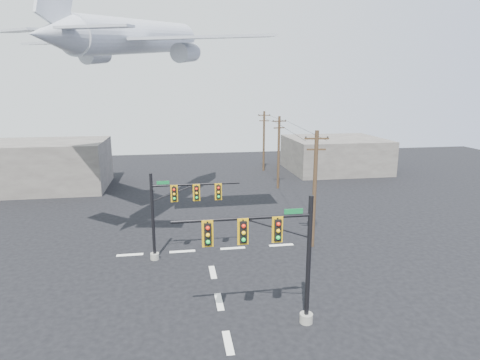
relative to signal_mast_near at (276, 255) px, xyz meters
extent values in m
plane|color=black|center=(-2.66, -1.03, -4.10)|extent=(120.00, 120.00, 0.00)
cube|color=silver|center=(-2.66, -1.03, -4.09)|extent=(0.40, 2.00, 0.01)
cube|color=silver|center=(-2.66, 2.97, -4.09)|extent=(0.40, 2.00, 0.01)
cube|color=silver|center=(-2.66, 6.97, -4.09)|extent=(0.40, 2.00, 0.01)
cube|color=silver|center=(-8.66, 10.97, -4.09)|extent=(2.00, 0.40, 0.01)
cube|color=silver|center=(-4.66, 10.97, -4.09)|extent=(2.00, 0.40, 0.01)
cube|color=silver|center=(-0.66, 10.97, -4.09)|extent=(2.00, 0.40, 0.01)
cube|color=silver|center=(3.34, 10.97, -4.09)|extent=(2.00, 0.40, 0.01)
cylinder|color=gray|center=(1.80, 0.07, -3.84)|extent=(0.72, 0.72, 0.51)
cylinder|color=black|center=(1.80, 0.07, -0.49)|extent=(0.25, 0.25, 7.21)
cylinder|color=black|center=(-1.75, 0.07, 2.08)|extent=(7.09, 0.16, 0.16)
cylinder|color=black|center=(0.03, 0.07, 1.47)|extent=(3.75, 0.08, 0.08)
cube|color=black|center=(0.03, -0.09, 1.43)|extent=(0.35, 0.31, 1.13)
cube|color=#D89D0C|center=(0.03, -0.07, 1.43)|extent=(0.57, 0.04, 1.39)
sphere|color=red|center=(0.03, -0.26, 1.79)|extent=(0.21, 0.21, 0.21)
sphere|color=#FFB80D|center=(0.03, -0.26, 1.43)|extent=(0.21, 0.21, 0.21)
sphere|color=#0DD13E|center=(0.03, -0.26, 1.07)|extent=(0.21, 0.21, 0.21)
cube|color=black|center=(-1.75, -0.09, 1.43)|extent=(0.35, 0.31, 1.13)
cube|color=#D89D0C|center=(-1.75, -0.07, 1.43)|extent=(0.57, 0.04, 1.39)
sphere|color=red|center=(-1.75, -0.26, 1.79)|extent=(0.21, 0.21, 0.21)
sphere|color=#FFB80D|center=(-1.75, -0.26, 1.43)|extent=(0.21, 0.21, 0.21)
sphere|color=#0DD13E|center=(-1.75, -0.26, 1.07)|extent=(0.21, 0.21, 0.21)
cube|color=black|center=(-3.52, -0.09, 1.43)|extent=(0.35, 0.31, 1.13)
cube|color=#D89D0C|center=(-3.52, -0.07, 1.43)|extent=(0.57, 0.04, 1.39)
sphere|color=red|center=(-3.52, -0.26, 1.79)|extent=(0.21, 0.21, 0.21)
sphere|color=#FFB80D|center=(-3.52, -0.26, 1.43)|extent=(0.21, 0.21, 0.21)
sphere|color=#0DD13E|center=(-3.52, -0.26, 1.07)|extent=(0.21, 0.21, 0.21)
cube|color=#0E622C|center=(0.87, 0.00, 2.34)|extent=(0.98, 0.04, 0.27)
cylinder|color=gray|center=(-6.73, 9.85, -3.86)|extent=(0.66, 0.66, 0.47)
cylinder|color=black|center=(-6.73, 9.85, -0.80)|extent=(0.23, 0.23, 6.59)
cylinder|color=black|center=(-3.51, 9.85, 1.56)|extent=(6.43, 0.15, 0.15)
cylinder|color=black|center=(-5.12, 9.85, 0.99)|extent=(3.41, 0.08, 0.08)
cube|color=black|center=(-5.12, 9.71, 0.96)|extent=(0.32, 0.28, 1.04)
cube|color=#D89D0C|center=(-5.12, 9.73, 0.96)|extent=(0.52, 0.04, 1.27)
sphere|color=red|center=(-5.12, 9.55, 1.29)|extent=(0.19, 0.19, 0.19)
sphere|color=#FFB80D|center=(-5.12, 9.55, 0.96)|extent=(0.19, 0.19, 0.19)
sphere|color=#0DD13E|center=(-5.12, 9.55, 0.63)|extent=(0.19, 0.19, 0.19)
cube|color=black|center=(-3.51, 9.71, 0.96)|extent=(0.32, 0.28, 1.04)
cube|color=#D89D0C|center=(-3.51, 9.73, 0.96)|extent=(0.52, 0.04, 1.27)
sphere|color=red|center=(-3.51, 9.55, 1.29)|extent=(0.19, 0.19, 0.19)
sphere|color=#FFB80D|center=(-3.51, 9.55, 0.96)|extent=(0.19, 0.19, 0.19)
sphere|color=#0DD13E|center=(-3.51, 9.55, 0.63)|extent=(0.19, 0.19, 0.19)
cube|color=black|center=(-1.90, 9.71, 0.96)|extent=(0.32, 0.28, 1.04)
cube|color=#D89D0C|center=(-1.90, 9.73, 0.96)|extent=(0.52, 0.04, 1.27)
sphere|color=red|center=(-1.90, 9.55, 1.29)|extent=(0.19, 0.19, 0.19)
sphere|color=#FFB80D|center=(-1.90, 9.55, 0.96)|extent=(0.19, 0.19, 0.19)
sphere|color=#0DD13E|center=(-1.90, 9.55, 0.63)|extent=(0.19, 0.19, 0.19)
cube|color=#0E622C|center=(-5.88, 9.79, 1.79)|extent=(0.89, 0.04, 0.24)
cylinder|color=#432F1D|center=(5.76, 10.35, 0.59)|extent=(0.31, 0.31, 9.38)
cube|color=#432F1D|center=(5.76, 10.35, 4.66)|extent=(1.88, 0.38, 0.13)
cube|color=#432F1D|center=(5.76, 10.35, 3.82)|extent=(1.46, 0.32, 0.13)
cylinder|color=black|center=(4.93, 10.47, 4.76)|extent=(0.10, 0.10, 0.13)
cylinder|color=black|center=(5.76, 10.35, 4.76)|extent=(0.10, 0.10, 0.13)
cylinder|color=black|center=(6.58, 10.24, 4.76)|extent=(0.10, 0.10, 0.13)
cylinder|color=#432F1D|center=(7.86, 29.36, 0.46)|extent=(0.31, 0.31, 9.12)
cube|color=#432F1D|center=(7.86, 29.36, 4.41)|extent=(1.84, 0.43, 0.12)
cube|color=#432F1D|center=(7.86, 29.36, 3.59)|extent=(1.43, 0.36, 0.12)
cylinder|color=black|center=(7.05, 29.23, 4.51)|extent=(0.10, 0.10, 0.12)
cylinder|color=black|center=(7.86, 29.36, 4.51)|extent=(0.10, 0.10, 0.12)
cylinder|color=black|center=(8.67, 29.50, 4.51)|extent=(0.10, 0.10, 0.12)
cylinder|color=#432F1D|center=(8.49, 40.56, 0.45)|extent=(0.31, 0.31, 9.08)
cube|color=#432F1D|center=(8.49, 40.56, 4.37)|extent=(1.80, 0.72, 0.12)
cube|color=#432F1D|center=(8.49, 40.56, 3.54)|extent=(1.41, 0.59, 0.12)
cylinder|color=black|center=(7.71, 40.83, 4.47)|extent=(0.10, 0.10, 0.12)
cylinder|color=black|center=(8.49, 40.56, 4.47)|extent=(0.10, 0.10, 0.12)
cylinder|color=black|center=(9.27, 40.29, 4.47)|extent=(0.10, 0.10, 0.12)
cylinder|color=black|center=(5.98, 19.86, 4.48)|extent=(2.15, 19.02, 0.03)
cylinder|color=black|center=(7.35, 34.96, 4.34)|extent=(0.65, 11.20, 0.03)
cylinder|color=black|center=(7.63, 19.86, 4.48)|extent=(2.12, 19.02, 0.03)
cylinder|color=black|center=(9.00, 34.96, 4.34)|extent=(0.67, 11.20, 0.03)
cylinder|color=silver|center=(-7.53, 18.32, 12.70)|extent=(10.11, 17.12, 4.51)
cone|color=silver|center=(-2.96, 27.90, 13.76)|extent=(4.28, 4.93, 3.15)
cone|color=silver|center=(-12.11, 8.73, 11.63)|extent=(4.02, 4.78, 2.87)
cube|color=silver|center=(-13.63, 19.92, 12.32)|extent=(10.17, 11.17, 0.61)
cube|color=silver|center=(-2.45, 14.58, 12.32)|extent=(11.30, 4.00, 0.61)
cylinder|color=silver|center=(-11.59, 19.87, 11.27)|extent=(2.66, 3.30, 1.83)
cylinder|color=silver|center=(-3.77, 16.14, 11.27)|extent=(2.66, 3.30, 1.83)
cube|color=silver|center=(-14.41, 10.33, 12.02)|extent=(4.53, 4.27, 0.35)
cube|color=silver|center=(-9.41, 7.94, 12.02)|extent=(4.61, 2.67, 0.35)
cube|color=slate|center=(-22.66, 33.97, -1.10)|extent=(18.00, 10.00, 6.00)
cube|color=slate|center=(19.34, 38.97, -1.60)|extent=(14.00, 12.00, 5.00)
camera|label=1|loc=(-4.97, -18.72, 8.48)|focal=30.00mm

